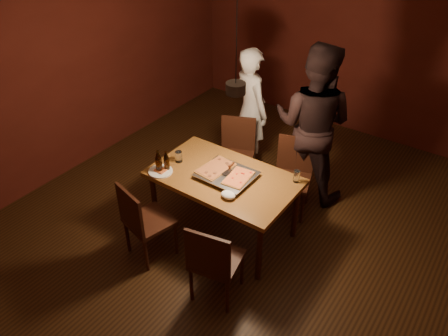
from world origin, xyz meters
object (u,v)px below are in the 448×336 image
Objects in this scene: beer_bottle_a at (159,161)px; pendant_lamp at (236,87)px; plate_slice at (161,171)px; diner_dark at (312,124)px; pizza_tray at (227,175)px; chair_far_right at (293,169)px; beer_bottle_b at (166,161)px; diner_white at (251,110)px; chair_near_right at (213,258)px; dining_table at (224,182)px; chair_near_left at (141,217)px; chair_far_left at (237,147)px.

beer_bottle_a is 0.24× the size of pendant_lamp.
diner_dark reaches higher than plate_slice.
chair_far_right is at bearing 66.40° from pizza_tray.
chair_far_right is at bearing 48.75° from beer_bottle_b.
chair_far_right is 1.05m from diner_white.
chair_far_right is 1.06× the size of chair_near_right.
pizza_tray is at bearing 23.32° from beer_bottle_b.
pizza_tray is at bearing 136.88° from diner_white.
dining_table is 1.40m from diner_white.
chair_far_right is 0.48× the size of pendant_lamp.
chair_near_left is 1.02× the size of chair_near_right.
chair_near_left is 0.46× the size of pendant_lamp.
diner_white is at bearing 115.69° from pendant_lamp.
dining_table is at bearing 175.51° from pizza_tray.
dining_table is 2.73× the size of pizza_tray.
pizza_tray is at bearing -4.32° from dining_table.
beer_bottle_a is at bearing 121.86° from chair_near_left.
beer_bottle_a is 0.14× the size of diner_dark.
chair_near_right is 2.21× the size of beer_bottle_b.
diner_dark reaches higher than beer_bottle_b.
beer_bottle_a reaches higher than chair_near_right.
dining_table is at bearing 91.08° from chair_far_left.
diner_dark is 1.45m from pendant_lamp.
diner_dark is at bearing -162.92° from diner_white.
diner_dark is at bearing 72.65° from pizza_tray.
beer_bottle_b is (-0.55, -0.25, 0.19)m from dining_table.
chair_far_right reaches higher than plate_slice.
dining_table is 5.95× the size of plate_slice.
pendant_lamp is (0.62, -1.28, 0.95)m from diner_white.
chair_near_left reaches higher than pizza_tray.
chair_near_left is 2.18m from diner_dark.
dining_table is at bearing 135.59° from diner_white.
chair_far_right is at bearing 81.04° from diner_dark.
beer_bottle_b is (-0.94, -1.07, 0.33)m from chair_far_right.
pizza_tray is 1.25m from diner_dark.
pizza_tray is 0.69m from plate_slice.
diner_dark reaches higher than chair_far_left.
diner_dark is (0.90, -0.12, 0.14)m from diner_white.
dining_table is 6.65× the size of beer_bottle_b.
beer_bottle_b reaches higher than dining_table.
beer_bottle_a reaches higher than pizza_tray.
chair_far_left is at bearing 80.27° from beer_bottle_a.
diner_white is (0.05, 1.55, -0.05)m from beer_bottle_b.
plate_slice is at bearing -152.63° from pizza_tray.
beer_bottle_a is at bearing -151.07° from dining_table.
dining_table is 3.01× the size of chair_near_right.
chair_far_left and chair_far_right have the same top height.
diner_dark reaches higher than dining_table.
beer_bottle_b is 0.13m from plate_slice.
beer_bottle_b is 1.72m from diner_dark.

